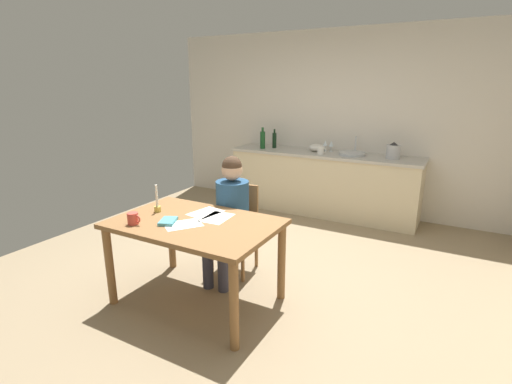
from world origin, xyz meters
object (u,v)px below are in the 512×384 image
object	(u,v)px
chair_at_table	(237,224)
coffee_mug	(133,219)
person_seated	(230,210)
dining_table	(195,233)
candlestick	(157,204)
book_magazine	(168,221)
wine_glass_by_kettle	(325,143)
bottle_oil	(263,140)
sink_unit	(352,153)
mixing_bowl	(317,148)
teacup_on_counter	(321,151)
stovetop_kettle	(393,151)
wine_glass_near_sink	(331,144)
bottle_vinegar	(274,140)

from	to	relation	value
chair_at_table	coffee_mug	size ratio (longest dim) A/B	6.85
person_seated	chair_at_table	bearing A→B (deg)	95.34
dining_table	candlestick	distance (m)	0.48
chair_at_table	candlestick	bearing A→B (deg)	-123.23
book_magazine	wine_glass_by_kettle	xyz separation A→B (m)	(0.28, 3.10, 0.25)
bottle_oil	sink_unit	bearing A→B (deg)	4.39
dining_table	sink_unit	world-z (taller)	sink_unit
dining_table	person_seated	bearing A→B (deg)	90.48
bottle_oil	coffee_mug	bearing A→B (deg)	-82.46
mixing_bowl	teacup_on_counter	size ratio (longest dim) A/B	1.78
sink_unit	teacup_on_counter	bearing A→B (deg)	-158.88
dining_table	book_magazine	distance (m)	0.25
book_magazine	bottle_oil	world-z (taller)	bottle_oil
chair_at_table	wine_glass_by_kettle	xyz separation A→B (m)	(0.13, 2.27, 0.52)
coffee_mug	dining_table	bearing A→B (deg)	36.46
sink_unit	bottle_oil	size ratio (longest dim) A/B	1.13
stovetop_kettle	wine_glass_near_sink	xyz separation A→B (m)	(-0.89, 0.15, 0.01)
wine_glass_near_sink	dining_table	bearing A→B (deg)	-93.84
bottle_vinegar	wine_glass_near_sink	size ratio (longest dim) A/B	1.85
sink_unit	book_magazine	bearing A→B (deg)	-103.73
coffee_mug	wine_glass_by_kettle	xyz separation A→B (m)	(0.50, 3.26, 0.22)
book_magazine	coffee_mug	bearing A→B (deg)	-168.42
wine_glass_near_sink	sink_unit	bearing A→B (deg)	-22.66
bottle_oil	teacup_on_counter	xyz separation A→B (m)	(0.94, -0.05, -0.08)
person_seated	stovetop_kettle	distance (m)	2.54
bottle_vinegar	wine_glass_near_sink	distance (m)	0.87
bottle_oil	bottle_vinegar	world-z (taller)	bottle_oil
wine_glass_by_kettle	candlestick	bearing A→B (deg)	-100.70
bottle_vinegar	stovetop_kettle	size ratio (longest dim) A/B	1.30
sink_unit	bottle_oil	xyz separation A→B (m)	(-1.34, -0.10, 0.11)
coffee_mug	stovetop_kettle	size ratio (longest dim) A/B	0.58
chair_at_table	sink_unit	xyz separation A→B (m)	(0.57, 2.13, 0.43)
person_seated	candlestick	xyz separation A→B (m)	(-0.44, -0.50, 0.13)
dining_table	teacup_on_counter	distance (m)	2.69
bottle_vinegar	stovetop_kettle	xyz separation A→B (m)	(1.75, -0.04, -0.02)
dining_table	candlestick	xyz separation A→B (m)	(-0.45, 0.04, 0.17)
coffee_mug	bottle_oil	world-z (taller)	bottle_oil
candlestick	stovetop_kettle	xyz separation A→B (m)	(1.53, 2.77, 0.19)
mixing_bowl	wine_glass_near_sink	distance (m)	0.22
person_seated	mixing_bowl	bearing A→B (deg)	89.62
candlestick	mixing_bowl	xyz separation A→B (m)	(0.46, 2.84, 0.14)
chair_at_table	bottle_oil	distance (m)	2.24
sink_unit	wine_glass_by_kettle	distance (m)	0.47
coffee_mug	wine_glass_by_kettle	distance (m)	3.31
person_seated	mixing_bowl	world-z (taller)	person_seated
person_seated	teacup_on_counter	distance (m)	2.14
coffee_mug	sink_unit	distance (m)	3.26
bottle_vinegar	teacup_on_counter	distance (m)	0.84
person_seated	book_magazine	size ratio (longest dim) A/B	6.54
candlestick	stovetop_kettle	bearing A→B (deg)	61.12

